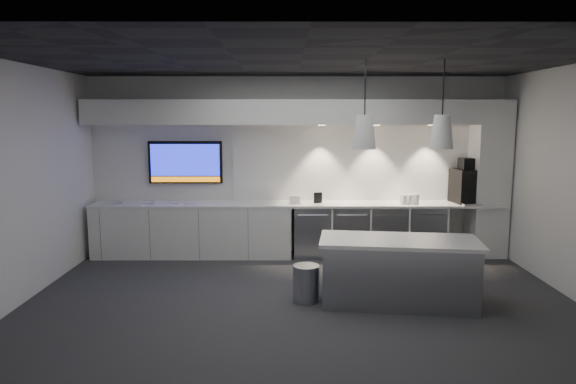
{
  "coord_description": "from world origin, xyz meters",
  "views": [
    {
      "loc": [
        -0.18,
        -6.28,
        2.33
      ],
      "look_at": [
        -0.15,
        1.1,
        1.24
      ],
      "focal_mm": 32.0,
      "sensor_mm": 36.0,
      "label": 1
    }
  ],
  "objects_px": {
    "wall_tv": "(186,162)",
    "bin": "(306,283)",
    "island": "(398,271)",
    "coffee_machine": "(466,185)"
  },
  "relations": [
    {
      "from": "wall_tv",
      "to": "bin",
      "type": "xyz_separation_m",
      "value": [
        1.97,
        -2.46,
        -1.32
      ]
    },
    {
      "from": "island",
      "to": "coffee_machine",
      "type": "relative_size",
      "value": 2.73
    },
    {
      "from": "wall_tv",
      "to": "island",
      "type": "distance_m",
      "value": 4.18
    },
    {
      "from": "bin",
      "to": "coffee_machine",
      "type": "xyz_separation_m",
      "value": [
        2.75,
        2.22,
        0.97
      ]
    },
    {
      "from": "wall_tv",
      "to": "coffee_machine",
      "type": "distance_m",
      "value": 4.75
    },
    {
      "from": "wall_tv",
      "to": "coffee_machine",
      "type": "height_order",
      "value": "wall_tv"
    },
    {
      "from": "wall_tv",
      "to": "coffee_machine",
      "type": "xyz_separation_m",
      "value": [
        4.73,
        -0.25,
        -0.35
      ]
    },
    {
      "from": "bin",
      "to": "island",
      "type": "bearing_deg",
      "value": -3.71
    },
    {
      "from": "island",
      "to": "bin",
      "type": "height_order",
      "value": "island"
    },
    {
      "from": "island",
      "to": "coffee_machine",
      "type": "height_order",
      "value": "coffee_machine"
    }
  ]
}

